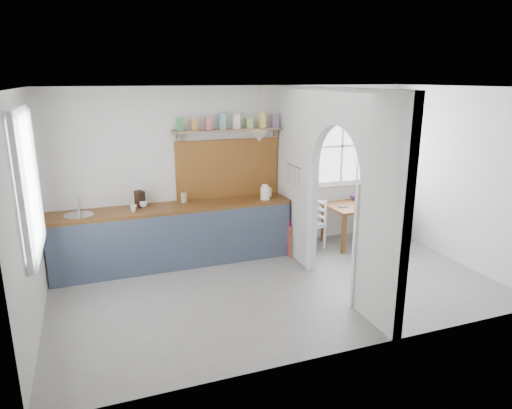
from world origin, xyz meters
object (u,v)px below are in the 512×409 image
object	(u,v)px
chair_right	(399,213)
kettle	(265,192)
dining_table	(358,224)
vase	(355,195)
chair_left	(310,224)

from	to	relation	value
chair_right	kettle	size ratio (longest dim) A/B	3.52
dining_table	vase	bearing A→B (deg)	69.59
chair_left	vase	xyz separation A→B (m)	(0.94, 0.17, 0.36)
chair_left	vase	distance (m)	1.02
chair_left	vase	bearing A→B (deg)	88.75
dining_table	vase	xyz separation A→B (m)	(0.08, 0.26, 0.43)
vase	chair_left	bearing A→B (deg)	-169.42
chair_left	chair_right	bearing A→B (deg)	78.16
chair_right	vase	distance (m)	0.91
dining_table	kettle	xyz separation A→B (m)	(-1.65, 0.08, 0.67)
kettle	vase	bearing A→B (deg)	-2.84
dining_table	vase	size ratio (longest dim) A/B	6.01
chair_right	vase	xyz separation A→B (m)	(-0.81, 0.18, 0.37)
vase	kettle	bearing A→B (deg)	-174.25
chair_left	chair_right	distance (m)	1.75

